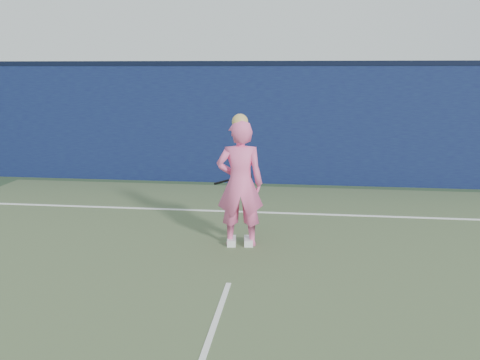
# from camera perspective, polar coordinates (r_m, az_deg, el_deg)

# --- Properties ---
(ground) EXTENTS (80.00, 80.00, 0.00)m
(ground) POSITION_cam_1_polar(r_m,az_deg,el_deg) (5.11, -2.94, -16.11)
(ground) COLOR #2F462B
(ground) RESTS_ON ground
(backstop_wall) EXTENTS (24.00, 0.40, 2.50)m
(backstop_wall) POSITION_cam_1_polar(r_m,az_deg,el_deg) (11.02, 2.80, 6.18)
(backstop_wall) COLOR #0E123E
(backstop_wall) RESTS_ON ground
(wall_cap) EXTENTS (24.00, 0.42, 0.10)m
(wall_cap) POSITION_cam_1_polar(r_m,az_deg,el_deg) (10.95, 2.87, 12.95)
(wall_cap) COLOR black
(wall_cap) RESTS_ON backstop_wall
(player) EXTENTS (0.69, 0.50, 1.85)m
(player) POSITION_cam_1_polar(r_m,az_deg,el_deg) (7.00, 0.00, -0.38)
(player) COLOR pink
(player) RESTS_ON ground
(racket) EXTENTS (0.57, 0.13, 0.30)m
(racket) POSITION_cam_1_polar(r_m,az_deg,el_deg) (7.41, -0.03, 0.25)
(racket) COLOR black
(racket) RESTS_ON ground
(court_lines) EXTENTS (11.00, 12.04, 0.01)m
(court_lines) POSITION_cam_1_polar(r_m,az_deg,el_deg) (4.82, -3.64, -17.83)
(court_lines) COLOR white
(court_lines) RESTS_ON court_surface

